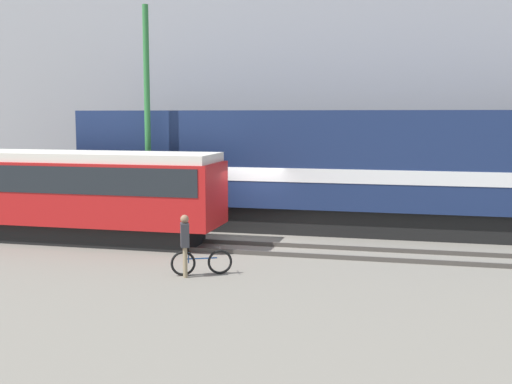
{
  "coord_description": "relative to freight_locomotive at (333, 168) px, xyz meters",
  "views": [
    {
      "loc": [
        5.7,
        -21.74,
        4.43
      ],
      "look_at": [
        0.57,
        -0.7,
        1.8
      ],
      "focal_mm": 45.0,
      "sensor_mm": 36.0,
      "label": 1
    }
  ],
  "objects": [
    {
      "name": "track_far",
      "position": [
        -2.81,
        -0.0,
        -2.34
      ],
      "size": [
        60.0,
        1.51,
        0.14
      ],
      "color": "#47423D",
      "rests_on": "ground"
    },
    {
      "name": "ground_plane",
      "position": [
        -2.81,
        -2.38,
        -2.41
      ],
      "size": [
        120.0,
        120.0,
        0.0
      ],
      "primitive_type": "plane",
      "color": "slate"
    },
    {
      "name": "building_backdrop",
      "position": [
        -2.81,
        6.77,
        3.42
      ],
      "size": [
        37.82,
        6.0,
        11.66
      ],
      "color": "#99999E",
      "rests_on": "ground"
    },
    {
      "name": "utility_pole_right",
      "position": [
        -6.61,
        -2.04,
        1.77
      ],
      "size": [
        0.22,
        0.22,
        8.36
      ],
      "color": "#2D7238",
      "rests_on": "ground"
    },
    {
      "name": "streetcar",
      "position": [
        -9.6,
        -4.08,
        -0.62
      ],
      "size": [
        12.57,
        2.54,
        3.13
      ],
      "color": "black",
      "rests_on": "ground"
    },
    {
      "name": "freight_locomotive",
      "position": [
        0.0,
        0.0,
        0.0
      ],
      "size": [
        19.4,
        3.04,
        5.17
      ],
      "color": "black",
      "rests_on": "ground"
    },
    {
      "name": "bicycle",
      "position": [
        -2.69,
        -7.6,
        -2.06
      ],
      "size": [
        1.59,
        0.8,
        0.75
      ],
      "color": "black",
      "rests_on": "ground"
    },
    {
      "name": "track_near",
      "position": [
        -2.81,
        -4.08,
        -2.34
      ],
      "size": [
        60.0,
        1.51,
        0.14
      ],
      "color": "#47423D",
      "rests_on": "ground"
    },
    {
      "name": "person",
      "position": [
        -3.06,
        -7.91,
        -1.36
      ],
      "size": [
        0.35,
        0.42,
        1.72
      ],
      "color": "#8C7A5B",
      "rests_on": "ground"
    }
  ]
}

